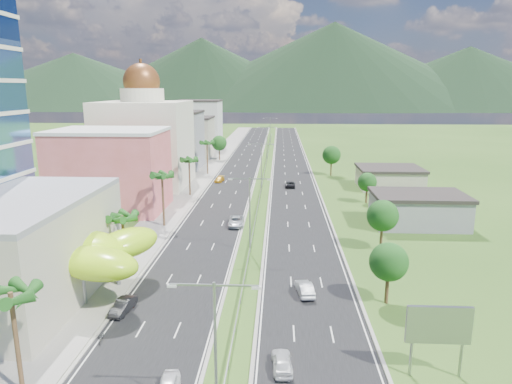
# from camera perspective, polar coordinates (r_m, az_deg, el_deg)

# --- Properties ---
(ground) EXTENTS (500.00, 500.00, 0.00)m
(ground) POSITION_cam_1_polar(r_m,az_deg,el_deg) (56.94, -1.42, -11.05)
(ground) COLOR #2D5119
(ground) RESTS_ON ground
(road_left) EXTENTS (11.00, 260.00, 0.04)m
(road_left) POSITION_cam_1_polar(r_m,az_deg,el_deg) (144.21, -1.67, 3.68)
(road_left) COLOR black
(road_left) RESTS_ON ground
(road_right) EXTENTS (11.00, 260.00, 0.04)m
(road_right) POSITION_cam_1_polar(r_m,az_deg,el_deg) (143.79, 4.31, 3.62)
(road_right) COLOR black
(road_right) RESTS_ON ground
(sidewalk_left) EXTENTS (7.00, 260.00, 0.12)m
(sidewalk_left) POSITION_cam_1_polar(r_m,az_deg,el_deg) (145.28, -5.42, 3.71)
(sidewalk_left) COLOR gray
(sidewalk_left) RESTS_ON ground
(median_guardrail) EXTENTS (0.10, 216.06, 0.76)m
(median_guardrail) POSITION_cam_1_polar(r_m,az_deg,el_deg) (125.96, 1.07, 2.61)
(median_guardrail) COLOR gray
(median_guardrail) RESTS_ON ground
(streetlight_median_a) EXTENTS (6.04, 0.25, 11.00)m
(streetlight_median_a) POSITION_cam_1_polar(r_m,az_deg,el_deg) (31.73, -5.11, -18.20)
(streetlight_median_a) COLOR gray
(streetlight_median_a) RESTS_ON ground
(streetlight_median_b) EXTENTS (6.04, 0.25, 11.00)m
(streetlight_median_b) POSITION_cam_1_polar(r_m,az_deg,el_deg) (64.14, -0.78, -1.89)
(streetlight_median_b) COLOR gray
(streetlight_median_b) RESTS_ON ground
(streetlight_median_c) EXTENTS (6.04, 0.25, 11.00)m
(streetlight_median_c) POSITION_cam_1_polar(r_m,az_deg,el_deg) (103.27, 0.67, 3.78)
(streetlight_median_c) COLOR gray
(streetlight_median_c) RESTS_ON ground
(streetlight_median_d) EXTENTS (6.04, 0.25, 11.00)m
(streetlight_median_d) POSITION_cam_1_polar(r_m,az_deg,el_deg) (147.84, 1.38, 6.54)
(streetlight_median_d) COLOR gray
(streetlight_median_d) RESTS_ON ground
(streetlight_median_e) EXTENTS (6.04, 0.25, 11.00)m
(streetlight_median_e) POSITION_cam_1_polar(r_m,az_deg,el_deg) (192.62, 1.77, 8.02)
(streetlight_median_e) COLOR gray
(streetlight_median_e) RESTS_ON ground
(lime_canopy) EXTENTS (18.00, 15.00, 7.40)m
(lime_canopy) POSITION_cam_1_polar(r_m,az_deg,el_deg) (56.57, -22.58, -6.82)
(lime_canopy) COLOR #A7E516
(lime_canopy) RESTS_ON ground
(pink_shophouse) EXTENTS (20.00, 15.00, 15.00)m
(pink_shophouse) POSITION_cam_1_polar(r_m,az_deg,el_deg) (91.15, -17.70, 2.42)
(pink_shophouse) COLOR #D05A55
(pink_shophouse) RESTS_ON ground
(domed_building) EXTENTS (20.00, 20.00, 28.70)m
(domed_building) POSITION_cam_1_polar(r_m,az_deg,el_deg) (112.21, -13.75, 6.52)
(domed_building) COLOR beige
(domed_building) RESTS_ON ground
(midrise_grey) EXTENTS (16.00, 15.00, 16.00)m
(midrise_grey) POSITION_cam_1_polar(r_m,az_deg,el_deg) (136.33, -10.29, 6.33)
(midrise_grey) COLOR gray
(midrise_grey) RESTS_ON ground
(midrise_beige) EXTENTS (16.00, 15.00, 13.00)m
(midrise_beige) POSITION_cam_1_polar(r_m,az_deg,el_deg) (157.86, -8.46, 6.72)
(midrise_beige) COLOR #BBB29A
(midrise_beige) RESTS_ON ground
(midrise_white) EXTENTS (16.00, 15.00, 18.00)m
(midrise_white) POSITION_cam_1_polar(r_m,az_deg,el_deg) (180.14, -7.04, 8.31)
(midrise_white) COLOR silver
(midrise_white) RESTS_ON ground
(billboard) EXTENTS (5.20, 0.35, 6.20)m
(billboard) POSITION_cam_1_polar(r_m,az_deg,el_deg) (40.79, 21.88, -15.38)
(billboard) COLOR gray
(billboard) RESTS_ON ground
(shed_near) EXTENTS (15.00, 10.00, 5.00)m
(shed_near) POSITION_cam_1_polar(r_m,az_deg,el_deg) (83.11, 19.61, -2.23)
(shed_near) COLOR gray
(shed_near) RESTS_ON ground
(shed_far) EXTENTS (14.00, 12.00, 4.40)m
(shed_far) POSITION_cam_1_polar(r_m,az_deg,el_deg) (111.95, 16.31, 1.61)
(shed_far) COLOR #BBB29A
(shed_far) RESTS_ON ground
(palm_tree_a) EXTENTS (3.60, 3.60, 9.10)m
(palm_tree_a) POSITION_cam_1_polar(r_m,az_deg,el_deg) (38.78, -28.30, -11.64)
(palm_tree_a) COLOR #47301C
(palm_tree_a) RESTS_ON ground
(palm_tree_b) EXTENTS (3.60, 3.60, 8.10)m
(palm_tree_b) POSITION_cam_1_polar(r_m,az_deg,el_deg) (59.53, -16.38, -3.28)
(palm_tree_b) COLOR #47301C
(palm_tree_b) RESTS_ON ground
(palm_tree_c) EXTENTS (3.60, 3.60, 9.60)m
(palm_tree_c) POSITION_cam_1_polar(r_m,az_deg,el_deg) (77.82, -11.66, 1.80)
(palm_tree_c) COLOR #47301C
(palm_tree_c) RESTS_ON ground
(palm_tree_d) EXTENTS (3.60, 3.60, 8.60)m
(palm_tree_d) POSITION_cam_1_polar(r_m,az_deg,el_deg) (100.06, -8.37, 3.81)
(palm_tree_d) COLOR #47301C
(palm_tree_d) RESTS_ON ground
(palm_tree_e) EXTENTS (3.60, 3.60, 9.40)m
(palm_tree_e) POSITION_cam_1_polar(r_m,az_deg,el_deg) (124.33, -6.14, 5.98)
(palm_tree_e) COLOR #47301C
(palm_tree_e) RESTS_ON ground
(leafy_tree_lfar) EXTENTS (4.90, 4.90, 8.05)m
(leafy_tree_lfar) POSITION_cam_1_polar(r_m,az_deg,el_deg) (149.21, -4.61, 6.11)
(leafy_tree_lfar) COLOR #47301C
(leafy_tree_lfar) RESTS_ON ground
(leafy_tree_ra) EXTENTS (4.20, 4.20, 6.90)m
(leafy_tree_ra) POSITION_cam_1_polar(r_m,az_deg,el_deg) (51.73, 16.26, -8.41)
(leafy_tree_ra) COLOR #47301C
(leafy_tree_ra) RESTS_ON ground
(leafy_tree_rb) EXTENTS (4.55, 4.55, 7.47)m
(leafy_tree_rb) POSITION_cam_1_polar(r_m,az_deg,el_deg) (68.00, 15.55, -2.88)
(leafy_tree_rb) COLOR #47301C
(leafy_tree_rb) RESTS_ON ground
(leafy_tree_rc) EXTENTS (3.85, 3.85, 6.33)m
(leafy_tree_rc) POSITION_cam_1_polar(r_m,az_deg,el_deg) (95.47, 13.73, 1.20)
(leafy_tree_rc) COLOR #47301C
(leafy_tree_rc) RESTS_ON ground
(leafy_tree_rd) EXTENTS (4.90, 4.90, 8.05)m
(leafy_tree_rd) POSITION_cam_1_polar(r_m,az_deg,el_deg) (123.92, 9.42, 4.59)
(leafy_tree_rd) COLOR #47301C
(leafy_tree_rd) RESTS_ON ground
(mountain_ridge) EXTENTS (860.00, 140.00, 90.00)m
(mountain_ridge) POSITION_cam_1_polar(r_m,az_deg,el_deg) (505.51, 9.47, 10.10)
(mountain_ridge) COLOR black
(mountain_ridge) RESTS_ON ground
(car_dark_left) EXTENTS (2.01, 4.33, 1.38)m
(car_dark_left) POSITION_cam_1_polar(r_m,az_deg,el_deg) (51.33, -16.28, -13.51)
(car_dark_left) COLOR black
(car_dark_left) RESTS_ON road_left
(car_silver_mid_left) EXTENTS (2.82, 5.66, 1.54)m
(car_silver_mid_left) POSITION_cam_1_polar(r_m,az_deg,el_deg) (78.22, -2.50, -3.68)
(car_silver_mid_left) COLOR #ACB0B4
(car_silver_mid_left) RESTS_ON road_left
(car_yellow_far_left) EXTENTS (2.36, 4.59, 1.27)m
(car_yellow_far_left) POSITION_cam_1_polar(r_m,az_deg,el_deg) (114.98, -4.59, 1.60)
(car_yellow_far_left) COLOR gold
(car_yellow_far_left) RESTS_ON road_left
(car_white_near_right) EXTENTS (1.95, 4.19, 1.39)m
(car_white_near_right) POSITION_cam_1_polar(r_m,az_deg,el_deg) (40.78, 3.29, -20.41)
(car_white_near_right) COLOR silver
(car_white_near_right) RESTS_ON road_right
(car_silver_right) EXTENTS (2.22, 4.65, 1.47)m
(car_silver_right) POSITION_cam_1_polar(r_m,az_deg,el_deg) (53.47, 6.10, -11.87)
(car_silver_right) COLOR #B9BAC1
(car_silver_right) RESTS_ON road_right
(car_dark_far_right) EXTENTS (2.39, 4.95, 1.36)m
(car_dark_far_right) POSITION_cam_1_polar(r_m,az_deg,el_deg) (108.81, 4.29, 0.98)
(car_dark_far_right) COLOR black
(car_dark_far_right) RESTS_ON road_right
(motorcycle) EXTENTS (0.72, 1.73, 1.07)m
(motorcycle) POSITION_cam_1_polar(r_m,az_deg,el_deg) (46.72, -18.80, -16.69)
(motorcycle) COLOR black
(motorcycle) RESTS_ON road_left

